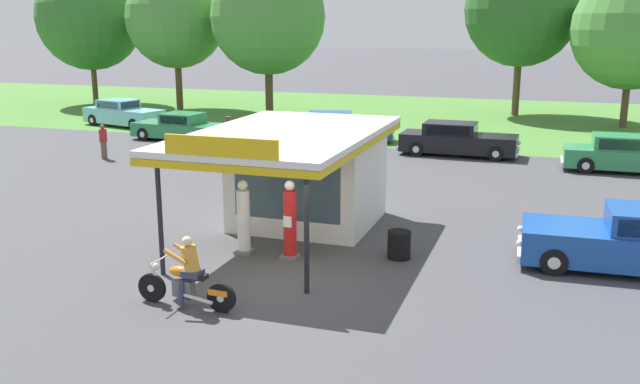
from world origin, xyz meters
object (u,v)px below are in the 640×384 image
at_px(parked_car_back_row_left, 180,128).
at_px(spare_tire_stack, 399,245).
at_px(gas_pump_nearside, 244,220).
at_px(gas_pump_offside, 290,223).
at_px(parked_car_back_row_centre, 337,128).
at_px(parked_car_back_row_far_right, 123,114).
at_px(parked_car_second_row_spare, 630,155).
at_px(parked_car_back_row_centre_left, 457,140).
at_px(bystander_chatting_near_pumps, 103,141).
at_px(motorcycle_with_rider, 187,278).
at_px(featured_classic_sedan, 628,242).
at_px(bystander_strolling_foreground, 229,134).

bearing_deg(parked_car_back_row_left, spare_tire_stack, -44.62).
distance_m(gas_pump_nearside, gas_pump_offside, 1.29).
bearing_deg(parked_car_back_row_centre, parked_car_back_row_far_right, 174.95).
bearing_deg(gas_pump_nearside, parked_car_back_row_far_right, 131.26).
relative_size(parked_car_second_row_spare, spare_tire_stack, 7.64).
distance_m(parked_car_back_row_centre_left, parked_car_back_row_left, 14.05).
relative_size(parked_car_back_row_centre, bystander_chatting_near_pumps, 3.77).
xyz_separation_m(parked_car_back_row_centre_left, bystander_chatting_near_pumps, (-14.72, -5.91, 0.11)).
bearing_deg(parked_car_back_row_centre, parked_car_back_row_left, -164.33).
height_order(motorcycle_with_rider, parked_car_back_row_far_right, motorcycle_with_rider).
xyz_separation_m(gas_pump_offside, parked_car_second_row_spare, (9.21, 14.26, -0.26)).
relative_size(parked_car_back_row_centre_left, parked_car_back_row_left, 1.04).
xyz_separation_m(parked_car_back_row_centre, parked_car_second_row_spare, (13.42, -3.24, -0.00)).
relative_size(parked_car_back_row_far_right, spare_tire_stack, 7.56).
height_order(gas_pump_nearside, featured_classic_sedan, gas_pump_nearside).
xyz_separation_m(parked_car_back_row_centre, parked_car_back_row_centre_left, (6.29, -1.79, 0.01)).
height_order(gas_pump_nearside, gas_pump_offside, gas_pump_offside).
bearing_deg(parked_car_back_row_centre_left, parked_car_back_row_left, -178.43).
height_order(motorcycle_with_rider, bystander_strolling_foreground, bystander_strolling_foreground).
height_order(gas_pump_offside, featured_classic_sedan, gas_pump_offside).
xyz_separation_m(parked_car_second_row_spare, bystander_chatting_near_pumps, (-21.86, -4.46, 0.12)).
bearing_deg(parked_car_back_row_far_right, gas_pump_nearside, -48.74).
relative_size(motorcycle_with_rider, parked_car_second_row_spare, 0.42).
bearing_deg(parked_car_back_row_centre, gas_pump_nearside, -80.53).
height_order(gas_pump_offside, parked_car_back_row_far_right, gas_pump_offside).
height_order(parked_car_back_row_centre_left, parked_car_back_row_left, parked_car_back_row_centre_left).
distance_m(featured_classic_sedan, parked_car_back_row_far_right, 30.79).
xyz_separation_m(parked_car_back_row_far_right, bystander_chatting_near_pumps, (5.04, -8.89, 0.10)).
bearing_deg(bystander_chatting_near_pumps, gas_pump_offside, -37.78).
bearing_deg(bystander_strolling_foreground, parked_car_second_row_spare, 6.13).
height_order(gas_pump_nearside, parked_car_back_row_far_right, gas_pump_nearside).
height_order(motorcycle_with_rider, featured_classic_sedan, motorcycle_with_rider).
relative_size(parked_car_back_row_far_right, bystander_chatting_near_pumps, 3.53).
height_order(parked_car_back_row_far_right, parked_car_second_row_spare, parked_car_back_row_far_right).
bearing_deg(bystander_chatting_near_pumps, featured_classic_sedan, -20.90).
bearing_deg(parked_car_back_row_far_right, motorcycle_with_rider, -53.09).
height_order(parked_car_back_row_far_right, bystander_chatting_near_pumps, bystander_chatting_near_pumps).
distance_m(parked_car_back_row_centre, spare_tire_stack, 17.95).
bearing_deg(bystander_strolling_foreground, featured_classic_sedan, -33.59).
bearing_deg(gas_pump_offside, parked_car_second_row_spare, 57.16).
xyz_separation_m(gas_pump_offside, spare_tire_stack, (2.64, 0.91, -0.58)).
distance_m(motorcycle_with_rider, parked_car_back_row_left, 21.92).
distance_m(parked_car_back_row_far_right, parked_car_back_row_left, 6.64).
relative_size(parked_car_back_row_centre, spare_tire_stack, 8.07).
relative_size(motorcycle_with_rider, parked_car_back_row_centre, 0.40).
bearing_deg(gas_pump_offside, parked_car_back_row_centre, 103.54).
bearing_deg(bystander_strolling_foreground, gas_pump_nearside, -62.41).
xyz_separation_m(parked_car_back_row_far_right, bystander_strolling_foreground, (9.90, -6.26, 0.26)).
relative_size(featured_classic_sedan, parked_car_second_row_spare, 0.93).
xyz_separation_m(parked_car_back_row_left, spare_tire_stack, (14.61, -14.41, -0.28)).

